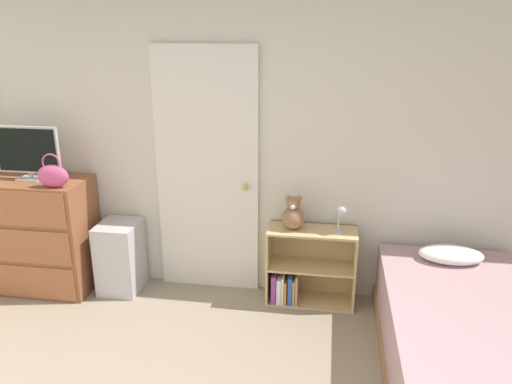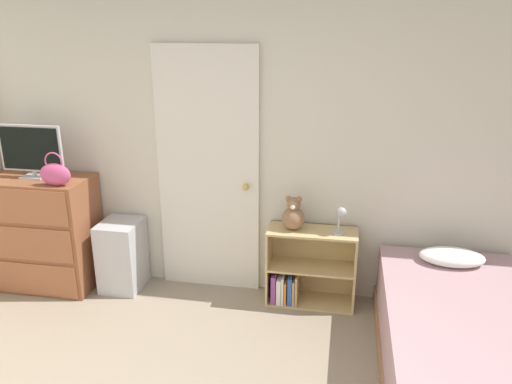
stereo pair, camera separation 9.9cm
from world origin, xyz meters
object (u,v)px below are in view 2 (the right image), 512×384
object	(u,v)px
dresser	(45,232)
handbag	(55,174)
teddy_bear	(293,215)
storage_bin	(122,255)
tv	(31,150)
bed	(465,344)
bookshelf	(304,272)
desk_lamp	(341,215)

from	to	relation	value
dresser	handbag	size ratio (longest dim) A/B	3.60
teddy_bear	storage_bin	bearing A→B (deg)	-178.45
dresser	tv	distance (m)	0.73
tv	handbag	size ratio (longest dim) A/B	2.01
handbag	bed	xyz separation A→B (m)	(3.10, -0.51, -0.83)
handbag	teddy_bear	world-z (taller)	handbag
storage_bin	bookshelf	size ratio (longest dim) A/B	0.85
storage_bin	bed	size ratio (longest dim) A/B	0.33
dresser	bookshelf	size ratio (longest dim) A/B	1.37
tv	bookshelf	distance (m)	2.48
storage_bin	teddy_bear	bearing A→B (deg)	1.55
handbag	desk_lamp	world-z (taller)	handbag
tv	bed	bearing A→B (deg)	-11.31
tv	bed	distance (m)	3.60
handbag	desk_lamp	distance (m)	2.29
dresser	bed	world-z (taller)	dresser
handbag	teddy_bear	distance (m)	1.93
tv	teddy_bear	xyz separation A→B (m)	(2.19, 0.09, -0.45)
teddy_bear	bookshelf	bearing A→B (deg)	4.06
teddy_bear	desk_lamp	world-z (taller)	teddy_bear
handbag	storage_bin	size ratio (longest dim) A/B	0.45
bookshelf	dresser	bearing A→B (deg)	-177.27
storage_bin	tv	bearing A→B (deg)	-176.25
handbag	bookshelf	bearing A→B (deg)	7.63
bookshelf	desk_lamp	distance (m)	0.61
tv	desk_lamp	distance (m)	2.60
desk_lamp	bed	bearing A→B (deg)	-40.89
dresser	desk_lamp	xyz separation A→B (m)	(2.54, 0.06, 0.31)
handbag	bookshelf	distance (m)	2.16
tv	bed	world-z (taller)	tv
storage_bin	teddy_bear	distance (m)	1.56
storage_bin	bookshelf	distance (m)	1.59
teddy_bear	desk_lamp	distance (m)	0.38
bed	storage_bin	bearing A→B (deg)	164.94
tv	bed	xyz separation A→B (m)	(3.40, -0.68, -0.97)
handbag	bed	distance (m)	3.25
dresser	storage_bin	distance (m)	0.70
handbag	tv	bearing A→B (deg)	150.52
desk_lamp	bed	size ratio (longest dim) A/B	0.12
dresser	handbag	bearing A→B (deg)	-29.69
dresser	tv	world-z (taller)	tv
desk_lamp	bed	world-z (taller)	desk_lamp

